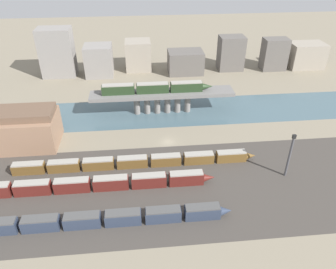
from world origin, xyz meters
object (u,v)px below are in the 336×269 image
(train_yard_mid, at_px, (95,184))
(warehouse_building, at_px, (24,128))
(train_on_bridge, at_px, (156,88))
(train_yard_near, at_px, (108,219))
(signal_tower, at_px, (290,155))
(train_yard_far, at_px, (136,162))

(train_yard_mid, height_order, warehouse_building, warehouse_building)
(train_on_bridge, bearing_deg, train_yard_near, -105.82)
(train_yard_near, relative_size, train_yard_mid, 0.93)
(train_yard_near, bearing_deg, train_on_bridge, 74.18)
(train_on_bridge, distance_m, train_yard_mid, 50.32)
(train_yard_near, xyz_separation_m, train_yard_mid, (-4.19, 13.57, 0.17))
(train_on_bridge, distance_m, signal_tower, 57.23)
(train_yard_far, relative_size, warehouse_building, 3.45)
(train_yard_mid, xyz_separation_m, warehouse_building, (-25.83, 26.20, 4.37))
(signal_tower, bearing_deg, train_yard_near, -164.82)
(train_yard_mid, distance_m, signal_tower, 57.22)
(train_yard_far, bearing_deg, train_yard_near, -108.02)
(warehouse_building, bearing_deg, train_on_bridge, 21.92)
(train_yard_mid, height_order, signal_tower, signal_tower)
(warehouse_building, bearing_deg, train_yard_near, -52.95)
(train_yard_near, bearing_deg, train_yard_far, 71.98)
(warehouse_building, bearing_deg, signal_tower, -17.09)
(signal_tower, bearing_deg, train_yard_mid, -179.25)
(train_on_bridge, relative_size, signal_tower, 3.00)
(signal_tower, bearing_deg, warehouse_building, 162.91)
(train_yard_mid, bearing_deg, warehouse_building, 134.60)
(train_yard_far, bearing_deg, train_yard_mid, -140.31)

